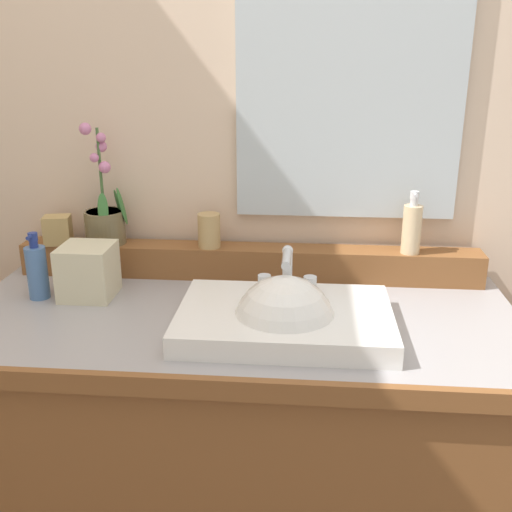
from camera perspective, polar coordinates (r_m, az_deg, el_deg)
name	(u,v)px	position (r m, az deg, el deg)	size (l,w,h in m)	color
wall_back	(253,61)	(1.73, -0.27, 18.09)	(3.19, 0.20, 2.80)	beige
vanity_cabinet	(239,457)	(1.66, -1.62, -18.57)	(1.34, 0.63, 0.83)	brown
back_ledge	(248,262)	(1.66, -0.77, -0.55)	(1.27, 0.09, 0.09)	brown
sink_basin	(285,323)	(1.35, 2.73, -6.40)	(0.48, 0.33, 0.26)	white
potted_plant	(105,218)	(1.71, -14.18, 3.54)	(0.12, 0.11, 0.33)	brown
soap_dispenser	(412,228)	(1.63, 14.60, 2.61)	(0.05, 0.05, 0.17)	beige
tumbler_cup	(209,231)	(1.64, -4.48, 2.43)	(0.06, 0.06, 0.09)	tan
trinket_box	(58,230)	(1.75, -18.34, 2.37)	(0.07, 0.06, 0.08)	tan
lotion_bottle	(37,271)	(1.61, -20.10, -1.34)	(0.05, 0.05, 0.17)	#4C73AA
tissue_box	(88,271)	(1.58, -15.69, -1.40)	(0.13, 0.13, 0.14)	beige
mirror	(349,99)	(1.62, 8.84, 14.58)	(0.59, 0.02, 0.63)	silver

